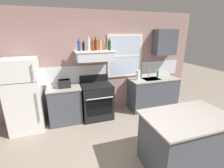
{
  "coord_description": "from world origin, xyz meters",
  "views": [
    {
      "loc": [
        -1.09,
        -1.93,
        2.15
      ],
      "look_at": [
        -0.05,
        1.2,
        1.1
      ],
      "focal_mm": 25.72,
      "sensor_mm": 36.0,
      "label": 1
    }
  ],
  "objects_px": {
    "bottle_clear_tall": "(89,45)",
    "bottle_amber_wine": "(93,46)",
    "bottle_dark_green_wine": "(109,45)",
    "paper_towel_roll": "(138,75)",
    "bottle_champagne_gold_foil": "(100,45)",
    "bottle_rose_pink": "(104,45)",
    "bottle_balsamic_dark": "(83,47)",
    "kitchen_island": "(185,140)",
    "stove_range": "(97,101)",
    "bottle_blue_liqueur": "(79,46)",
    "dish_soap_bottle": "(158,74)",
    "refrigerator": "(24,95)",
    "toaster": "(64,83)",
    "bottle_red_label_wine": "(96,45)"
  },
  "relations": [
    {
      "from": "bottle_red_label_wine",
      "to": "kitchen_island",
      "type": "relative_size",
      "value": 0.22
    },
    {
      "from": "bottle_amber_wine",
      "to": "bottle_champagne_gold_foil",
      "type": "distance_m",
      "value": 0.21
    },
    {
      "from": "bottle_dark_green_wine",
      "to": "dish_soap_bottle",
      "type": "xyz_separation_m",
      "value": [
        1.52,
        0.09,
        -0.86
      ]
    },
    {
      "from": "stove_range",
      "to": "bottle_balsamic_dark",
      "type": "distance_m",
      "value": 1.41
    },
    {
      "from": "bottle_blue_liqueur",
      "to": "bottle_balsamic_dark",
      "type": "bearing_deg",
      "value": 38.56
    },
    {
      "from": "refrigerator",
      "to": "stove_range",
      "type": "xyz_separation_m",
      "value": [
        1.65,
        0.02,
        -0.36
      ]
    },
    {
      "from": "bottle_champagne_gold_foil",
      "to": "kitchen_island",
      "type": "xyz_separation_m",
      "value": [
        0.86,
        -2.17,
        -1.41
      ]
    },
    {
      "from": "bottle_blue_liqueur",
      "to": "bottle_champagne_gold_foil",
      "type": "xyz_separation_m",
      "value": [
        0.52,
        0.06,
        -0.0
      ]
    },
    {
      "from": "bottle_clear_tall",
      "to": "bottle_champagne_gold_foil",
      "type": "relative_size",
      "value": 1.2
    },
    {
      "from": "refrigerator",
      "to": "bottle_blue_liqueur",
      "type": "height_order",
      "value": "bottle_blue_liqueur"
    },
    {
      "from": "stove_range",
      "to": "kitchen_island",
      "type": "relative_size",
      "value": 0.78
    },
    {
      "from": "bottle_balsamic_dark",
      "to": "kitchen_island",
      "type": "distance_m",
      "value": 2.89
    },
    {
      "from": "bottle_amber_wine",
      "to": "kitchen_island",
      "type": "bearing_deg",
      "value": -63.08
    },
    {
      "from": "bottle_clear_tall",
      "to": "bottle_amber_wine",
      "type": "distance_m",
      "value": 0.1
    },
    {
      "from": "bottle_balsamic_dark",
      "to": "bottle_rose_pink",
      "type": "xyz_separation_m",
      "value": [
        0.5,
        -0.01,
        0.03
      ]
    },
    {
      "from": "bottle_dark_green_wine",
      "to": "paper_towel_roll",
      "type": "height_order",
      "value": "bottle_dark_green_wine"
    },
    {
      "from": "paper_towel_roll",
      "to": "stove_range",
      "type": "bearing_deg",
      "value": -178.2
    },
    {
      "from": "bottle_balsamic_dark",
      "to": "bottle_champagne_gold_foil",
      "type": "distance_m",
      "value": 0.41
    },
    {
      "from": "refrigerator",
      "to": "bottle_amber_wine",
      "type": "relative_size",
      "value": 5.77
    },
    {
      "from": "bottle_balsamic_dark",
      "to": "kitchen_island",
      "type": "height_order",
      "value": "bottle_balsamic_dark"
    },
    {
      "from": "bottle_balsamic_dark",
      "to": "bottle_red_label_wine",
      "type": "xyz_separation_m",
      "value": [
        0.3,
        -0.02,
        0.03
      ]
    },
    {
      "from": "bottle_blue_liqueur",
      "to": "kitchen_island",
      "type": "relative_size",
      "value": 0.21
    },
    {
      "from": "bottle_blue_liqueur",
      "to": "paper_towel_roll",
      "type": "distance_m",
      "value": 1.76
    },
    {
      "from": "refrigerator",
      "to": "bottle_dark_green_wine",
      "type": "xyz_separation_m",
      "value": [
        2.01,
        0.07,
        1.04
      ]
    },
    {
      "from": "paper_towel_roll",
      "to": "dish_soap_bottle",
      "type": "height_order",
      "value": "paper_towel_roll"
    },
    {
      "from": "bottle_blue_liqueur",
      "to": "bottle_red_label_wine",
      "type": "relative_size",
      "value": 0.93
    },
    {
      "from": "bottle_dark_green_wine",
      "to": "paper_towel_roll",
      "type": "relative_size",
      "value": 1.05
    },
    {
      "from": "refrigerator",
      "to": "bottle_amber_wine",
      "type": "xyz_separation_m",
      "value": [
        1.6,
        0.07,
        1.04
      ]
    },
    {
      "from": "bottle_clear_tall",
      "to": "toaster",
      "type": "bearing_deg",
      "value": -175.68
    },
    {
      "from": "bottle_dark_green_wine",
      "to": "kitchen_island",
      "type": "xyz_separation_m",
      "value": [
        0.65,
        -2.09,
        -1.41
      ]
    },
    {
      "from": "bottle_red_label_wine",
      "to": "dish_soap_bottle",
      "type": "xyz_separation_m",
      "value": [
        1.84,
        0.01,
        -0.88
      ]
    },
    {
      "from": "refrigerator",
      "to": "bottle_dark_green_wine",
      "type": "bearing_deg",
      "value": 1.93
    },
    {
      "from": "bottle_blue_liqueur",
      "to": "paper_towel_roll",
      "type": "bearing_deg",
      "value": -0.87
    },
    {
      "from": "bottle_rose_pink",
      "to": "paper_towel_roll",
      "type": "bearing_deg",
      "value": -6.32
    },
    {
      "from": "refrigerator",
      "to": "bottle_dark_green_wine",
      "type": "distance_m",
      "value": 2.27
    },
    {
      "from": "bottle_rose_pink",
      "to": "bottle_balsamic_dark",
      "type": "bearing_deg",
      "value": 179.06
    },
    {
      "from": "toaster",
      "to": "bottle_balsamic_dark",
      "type": "bearing_deg",
      "value": 15.66
    },
    {
      "from": "stove_range",
      "to": "bottle_champagne_gold_foil",
      "type": "relative_size",
      "value": 3.81
    },
    {
      "from": "paper_towel_roll",
      "to": "kitchen_island",
      "type": "height_order",
      "value": "paper_towel_roll"
    },
    {
      "from": "bottle_dark_green_wine",
      "to": "paper_towel_roll",
      "type": "xyz_separation_m",
      "value": [
        0.82,
        -0.01,
        -0.82
      ]
    },
    {
      "from": "bottle_champagne_gold_foil",
      "to": "bottle_rose_pink",
      "type": "distance_m",
      "value": 0.1
    },
    {
      "from": "bottle_balsamic_dark",
      "to": "bottle_rose_pink",
      "type": "relative_size",
      "value": 0.79
    },
    {
      "from": "bottle_champagne_gold_foil",
      "to": "dish_soap_bottle",
      "type": "xyz_separation_m",
      "value": [
        1.73,
        0.02,
        -0.87
      ]
    },
    {
      "from": "bottle_clear_tall",
      "to": "bottle_amber_wine",
      "type": "xyz_separation_m",
      "value": [
        0.1,
        -0.01,
        -0.02
      ]
    },
    {
      "from": "stove_range",
      "to": "bottle_balsamic_dark",
      "type": "xyz_separation_m",
      "value": [
        -0.25,
        0.15,
        1.38
      ]
    },
    {
      "from": "refrigerator",
      "to": "stove_range",
      "type": "height_order",
      "value": "refrigerator"
    },
    {
      "from": "bottle_balsamic_dark",
      "to": "bottle_clear_tall",
      "type": "bearing_deg",
      "value": -41.83
    },
    {
      "from": "bottle_amber_wine",
      "to": "bottle_rose_pink",
      "type": "bearing_deg",
      "value": 18.38
    },
    {
      "from": "stove_range",
      "to": "bottle_blue_liqueur",
      "type": "xyz_separation_m",
      "value": [
        -0.36,
        0.06,
        1.4
      ]
    },
    {
      "from": "bottle_rose_pink",
      "to": "paper_towel_roll",
      "type": "xyz_separation_m",
      "value": [
        0.94,
        -0.1,
        -0.82
      ]
    }
  ]
}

